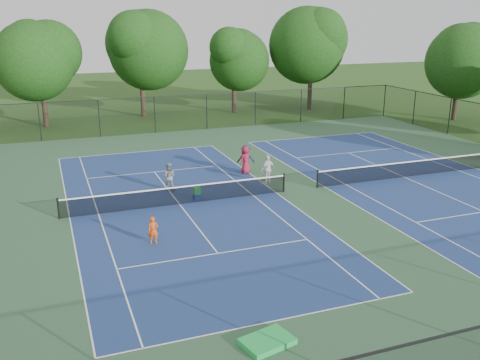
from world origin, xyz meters
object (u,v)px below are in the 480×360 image
object	(u,v)px
ball_hopper	(197,191)
child_player	(153,230)
tree_back_b	(140,47)
tree_back_d	(312,42)
bystander_c	(245,160)
instructor	(169,177)
bystander_a	(268,169)
bystander_b	(246,159)
tree_back_a	(39,57)
tree_side_e	(461,57)
tree_back_c	(234,57)
ball_crate	(197,197)

from	to	relation	value
ball_hopper	child_player	bearing A→B (deg)	-124.37
tree_back_b	tree_back_d	size ratio (longest dim) A/B	0.97
bystander_c	ball_hopper	world-z (taller)	bystander_c
instructor	bystander_a	size ratio (longest dim) A/B	0.95
bystander_b	bystander_c	world-z (taller)	bystander_c
bystander_b	tree_back_a	bearing A→B (deg)	-39.03
tree_side_e	tree_back_b	bearing A→B (deg)	156.04
bystander_c	ball_hopper	size ratio (longest dim) A/B	4.48
tree_back_b	tree_side_e	bearing A→B (deg)	-23.96
bystander_a	bystander_c	bearing A→B (deg)	-96.93
bystander_b	tree_back_d	bearing A→B (deg)	-106.14
child_player	bystander_b	world-z (taller)	bystander_b
bystander_c	instructor	bearing A→B (deg)	-16.07
tree_back_c	bystander_b	size ratio (longest dim) A/B	4.90
ball_crate	instructor	bearing A→B (deg)	116.87
tree_back_b	bystander_b	world-z (taller)	tree_back_b
tree_side_e	instructor	world-z (taller)	tree_side_e
tree_back_c	tree_side_e	world-z (taller)	tree_side_e
tree_side_e	instructor	xyz separation A→B (m)	(-29.96, -11.48, -5.01)
tree_back_b	tree_back_c	xyz separation A→B (m)	(9.00, -1.00, -1.11)
child_player	ball_hopper	size ratio (longest dim) A/B	3.09
tree_back_d	instructor	world-z (taller)	tree_back_d
tree_back_d	ball_hopper	bearing A→B (deg)	-128.78
instructor	bystander_a	xyz separation A→B (m)	(5.71, -0.69, 0.04)
tree_back_d	ball_crate	world-z (taller)	tree_back_d
tree_back_a	tree_back_b	bearing A→B (deg)	12.53
tree_back_c	bystander_a	distance (m)	24.44
bystander_c	tree_back_d	bearing A→B (deg)	-160.10
tree_back_d	ball_crate	distance (m)	30.92
tree_side_e	ball_crate	bearing A→B (deg)	-154.91
tree_back_b	bystander_a	xyz separation A→B (m)	(2.76, -24.17, -5.75)
tree_side_e	ball_crate	xyz separation A→B (m)	(-28.91, -13.54, -5.66)
instructor	tree_back_b	bearing A→B (deg)	-76.48
tree_back_a	bystander_c	distance (m)	23.39
tree_back_a	bystander_c	world-z (taller)	tree_back_a
tree_back_b	ball_hopper	size ratio (longest dim) A/B	25.74
tree_back_d	bystander_c	size ratio (longest dim) A/B	5.94
bystander_b	child_player	bearing A→B (deg)	69.95
child_player	bystander_b	size ratio (longest dim) A/B	0.70
tree_back_d	bystander_a	xyz separation A→B (m)	(-14.24, -22.17, -5.98)
tree_side_e	ball_hopper	bearing A→B (deg)	-154.91
tree_side_e	tree_back_d	bearing A→B (deg)	135.00
child_player	ball_crate	world-z (taller)	child_player
tree_back_c	instructor	xyz separation A→B (m)	(-11.96, -22.48, -4.68)
tree_back_b	bystander_c	size ratio (longest dim) A/B	5.75
tree_back_d	ball_crate	xyz separation A→B (m)	(-18.91, -23.54, -6.67)
tree_back_b	tree_side_e	world-z (taller)	tree_back_b
tree_side_e	bystander_b	xyz separation A→B (m)	(-24.59, -9.51, -4.95)
bystander_c	tree_back_a	bearing A→B (deg)	-93.93
tree_back_c	bystander_c	bearing A→B (deg)	-107.92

